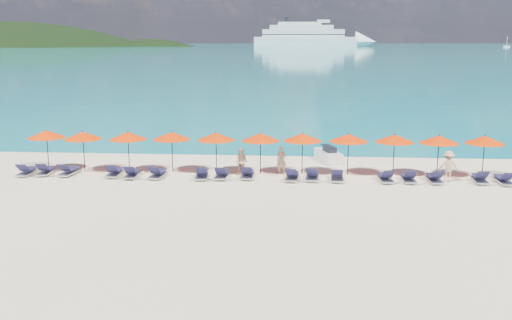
{
  "coord_description": "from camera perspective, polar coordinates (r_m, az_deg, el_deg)",
  "views": [
    {
      "loc": [
        2.05,
        -25.13,
        7.19
      ],
      "look_at": [
        0.0,
        3.0,
        1.2
      ],
      "focal_mm": 40.0,
      "sensor_mm": 36.0,
      "label": 1
    }
  ],
  "objects": [
    {
      "name": "cruise_ship",
      "position": [
        608.48,
        5.98,
        12.1
      ],
      "size": [
        127.62,
        27.86,
        35.25
      ],
      "rotation": [
        0.0,
        0.0,
        0.06
      ],
      "color": "white",
      "rests_on": "ground"
    },
    {
      "name": "lounger_7",
      "position": [
        30.07,
        -3.42,
        -1.4
      ],
      "size": [
        0.69,
        1.72,
        0.66
      ],
      "rotation": [
        0.0,
        0.0,
        -0.04
      ],
      "color": "silver",
      "rests_on": "ground"
    },
    {
      "name": "lounger_10",
      "position": [
        29.86,
        5.65,
        -1.54
      ],
      "size": [
        0.79,
        1.75,
        0.66
      ],
      "rotation": [
        0.0,
        0.0,
        -0.1
      ],
      "color": "silver",
      "rests_on": "ground"
    },
    {
      "name": "lounger_8",
      "position": [
        30.09,
        -0.87,
        -1.37
      ],
      "size": [
        0.62,
        1.7,
        0.66
      ],
      "rotation": [
        0.0,
        0.0,
        0.0
      ],
      "color": "silver",
      "rests_on": "ground"
    },
    {
      "name": "sailboat_near",
      "position": [
        575.74,
        23.77,
        10.38
      ],
      "size": [
        5.6,
        1.87,
        10.27
      ],
      "color": "white",
      "rests_on": "ground"
    },
    {
      "name": "umbrella_9",
      "position": [
        31.58,
        17.84,
        1.98
      ],
      "size": [
        2.1,
        2.1,
        2.28
      ],
      "color": "black",
      "rests_on": "ground"
    },
    {
      "name": "lounger_9",
      "position": [
        29.71,
        3.64,
        -1.57
      ],
      "size": [
        0.76,
        1.75,
        0.66
      ],
      "rotation": [
        0.0,
        0.0,
        -0.09
      ],
      "color": "silver",
      "rests_on": "ground"
    },
    {
      "name": "lounger_12",
      "position": [
        30.08,
        12.82,
        -1.68
      ],
      "size": [
        0.74,
        1.74,
        0.66
      ],
      "rotation": [
        0.0,
        0.0,
        0.07
      ],
      "color": "silver",
      "rests_on": "ground"
    },
    {
      "name": "umbrella_4",
      "position": [
        31.04,
        -4.02,
        2.37
      ],
      "size": [
        2.1,
        2.1,
        2.28
      ],
      "color": "black",
      "rests_on": "ground"
    },
    {
      "name": "lounger_3",
      "position": [
        31.42,
        -13.96,
        -1.16
      ],
      "size": [
        0.66,
        1.71,
        0.66
      ],
      "rotation": [
        0.0,
        0.0,
        0.02
      ],
      "color": "silver",
      "rests_on": "ground"
    },
    {
      "name": "beachgoer_c",
      "position": [
        30.77,
        18.69,
        -0.62
      ],
      "size": [
        1.09,
        0.58,
        1.62
      ],
      "primitive_type": "imported",
      "rotation": [
        0.0,
        0.0,
        3.05
      ],
      "color": "tan",
      "rests_on": "ground"
    },
    {
      "name": "lounger_1",
      "position": [
        32.89,
        -20.27,
        -0.97
      ],
      "size": [
        0.77,
        1.75,
        0.66
      ],
      "rotation": [
        0.0,
        0.0,
        0.09
      ],
      "color": "silver",
      "rests_on": "ground"
    },
    {
      "name": "headland_small",
      "position": [
        606.03,
        -10.48,
        7.79
      ],
      "size": [
        162.0,
        126.0,
        85.5
      ],
      "color": "black",
      "rests_on": "ground"
    },
    {
      "name": "lounger_2",
      "position": [
        32.35,
        -18.2,
        -1.03
      ],
      "size": [
        0.78,
        1.75,
        0.66
      ],
      "rotation": [
        0.0,
        0.0,
        -0.1
      ],
      "color": "silver",
      "rests_on": "ground"
    },
    {
      "name": "lounger_0",
      "position": [
        33.12,
        -21.91,
        -1.01
      ],
      "size": [
        0.68,
        1.72,
        0.66
      ],
      "rotation": [
        0.0,
        0.0,
        0.03
      ],
      "color": "silver",
      "rests_on": "ground"
    },
    {
      "name": "lounger_16",
      "position": [
        31.49,
        23.52,
        -1.79
      ],
      "size": [
        0.63,
        1.7,
        0.66
      ],
      "rotation": [
        0.0,
        0.0,
        0.01
      ],
      "color": "silver",
      "rests_on": "ground"
    },
    {
      "name": "umbrella_8",
      "position": [
        31.23,
        13.69,
        2.11
      ],
      "size": [
        2.1,
        2.1,
        2.28
      ],
      "color": "black",
      "rests_on": "ground"
    },
    {
      "name": "lounger_5",
      "position": [
        30.59,
        -9.8,
        -1.33
      ],
      "size": [
        0.76,
        1.75,
        0.66
      ],
      "rotation": [
        0.0,
        0.0,
        -0.08
      ],
      "color": "silver",
      "rests_on": "ground"
    },
    {
      "name": "umbrella_6",
      "position": [
        30.81,
        4.68,
        2.28
      ],
      "size": [
        2.1,
        2.1,
        2.28
      ],
      "color": "black",
      "rests_on": "ground"
    },
    {
      "name": "umbrella_7",
      "position": [
        30.93,
        9.24,
        2.21
      ],
      "size": [
        2.1,
        2.1,
        2.28
      ],
      "color": "black",
      "rests_on": "ground"
    },
    {
      "name": "lounger_14",
      "position": [
        30.56,
        17.4,
        -1.72
      ],
      "size": [
        0.67,
        1.72,
        0.66
      ],
      "rotation": [
        0.0,
        0.0,
        0.03
      ],
      "color": "silver",
      "rests_on": "ground"
    },
    {
      "name": "ground",
      "position": [
        26.22,
        -0.48,
        -3.93
      ],
      "size": [
        1400.0,
        1400.0,
        0.0
      ],
      "primitive_type": "plane",
      "color": "beige"
    },
    {
      "name": "lounger_4",
      "position": [
        30.91,
        -12.29,
        -1.29
      ],
      "size": [
        0.72,
        1.73,
        0.66
      ],
      "rotation": [
        0.0,
        0.0,
        0.06
      ],
      "color": "silver",
      "rests_on": "ground"
    },
    {
      "name": "headland_main",
      "position": [
        642.38,
        -24.08,
        6.92
      ],
      "size": [
        374.0,
        242.0,
        126.5
      ],
      "color": "black",
      "rests_on": "ground"
    },
    {
      "name": "umbrella_5",
      "position": [
        30.76,
        0.45,
        2.31
      ],
      "size": [
        2.1,
        2.1,
        2.28
      ],
      "color": "black",
      "rests_on": "ground"
    },
    {
      "name": "umbrella_1",
      "position": [
        32.71,
        -16.94,
        2.37
      ],
      "size": [
        2.1,
        2.1,
        2.28
      ],
      "color": "black",
      "rests_on": "ground"
    },
    {
      "name": "beachgoer_b",
      "position": [
        30.52,
        -1.46,
        -0.19
      ],
      "size": [
        0.82,
        0.62,
        1.5
      ],
      "primitive_type": "imported",
      "rotation": [
        0.0,
        0.0,
        -0.31
      ],
      "color": "tan",
      "rests_on": "ground"
    },
    {
      "name": "lounger_11",
      "position": [
        29.83,
        8.11,
        -1.61
      ],
      "size": [
        0.7,
        1.73,
        0.66
      ],
      "rotation": [
        0.0,
        0.0,
        -0.05
      ],
      "color": "silver",
      "rests_on": "ground"
    },
    {
      "name": "lounger_6",
      "position": [
        30.11,
        -5.44,
        -1.42
      ],
      "size": [
        0.79,
        1.75,
        0.66
      ],
      "rotation": [
        0.0,
        0.0,
        0.1
      ],
      "color": "silver",
      "rests_on": "ground"
    },
    {
      "name": "umbrella_0",
      "position": [
        33.81,
        -20.23,
        2.45
      ],
      "size": [
        2.1,
        2.1,
        2.28
      ],
      "color": "black",
      "rests_on": "ground"
    },
    {
      "name": "umbrella_10",
      "position": [
        32.28,
        21.92,
        1.9
      ],
      "size": [
        2.1,
        2.1,
        2.28
      ],
      "color": "black",
      "rests_on": "ground"
    },
    {
      "name": "umbrella_2",
      "position": [
        31.96,
        -12.69,
        2.38
      ],
      "size": [
        2.1,
        2.1,
        2.28
      ],
      "color": "black",
      "rests_on": "ground"
    },
    {
      "name": "sea",
      "position": [
        685.17,
        4.07,
        11.35
      ],
      "size": [
        1600.0,
        1300.0,
        0.01
      ],
      "primitive_type": "cube",
      "color": "#1FA9B2",
      "rests_on": "ground"
    },
    {
      "name": "jetski",
      "position": [
        34.53,
        7.24,
        0.51
      ],
      "size": [
        1.67,
        2.73,
        0.91
      ],
      "rotation": [
        0.0,
        0.0,
        0.3
      ],
      "color": "white",
      "rests_on": "ground"
    },
    {
      "name": "lounger_13",
      "position": [
        30.32,
        14.99,
        -1.69
      ],
      "size": [
        0.64,
        1.71,
        0.66
      ],
      "rotation": [
        0.0,
        0.0,
        -0.01
      ],
      "color": "silver",
      "rests_on": "ground"
    },
    {
      "name": "beachgoer_a",
      "position": [
        30.99,
        2.56,
        -0.02
      ],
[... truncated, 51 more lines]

